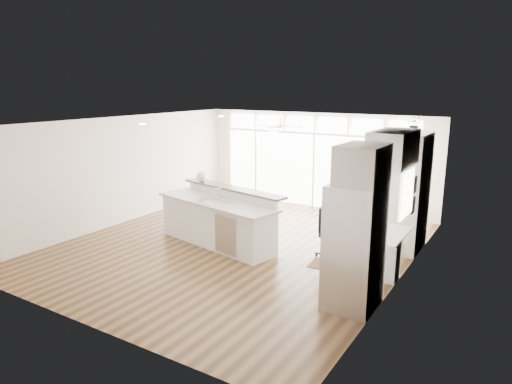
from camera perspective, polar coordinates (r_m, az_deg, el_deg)
The scene contains 24 objects.
floor at distance 10.12m, azimuth -2.29°, elevation -6.78°, with size 7.00×8.00×0.02m, color #412914.
ceiling at distance 9.54m, azimuth -2.44°, elevation 8.70°, with size 7.00×8.00×0.02m, color white.
wall_back at distance 13.19m, azimuth 7.43°, elevation 3.96°, with size 7.00×0.04×2.70m, color #F1E1D1.
wall_front at distance 6.92m, azimuth -21.30°, elevation -5.40°, with size 7.00×0.04×2.70m, color #F1E1D1.
wall_left at distance 12.02m, azimuth -16.34°, elevation 2.63°, with size 0.04×8.00×2.70m, color #F1E1D1.
wall_right at distance 8.36m, azimuth 17.97°, elevation -2.01°, with size 0.04×8.00×2.70m, color #F1E1D1.
glass_wall at distance 13.18m, azimuth 7.28°, elevation 2.63°, with size 5.80×0.06×2.08m, color white.
transom_row at distance 13.01m, azimuth 7.45°, elevation 8.40°, with size 5.90×0.06×0.40m, color white.
desk_window at distance 8.60m, azimuth 18.30°, elevation -0.23°, with size 0.04×0.85×0.85m, color white.
ceiling_fan at distance 12.20m, azimuth 3.06°, elevation 8.65°, with size 1.16×1.16×0.32m, color white.
recessed_lights at distance 9.71m, azimuth -1.77°, elevation 8.67°, with size 3.40×3.00×0.02m, color white.
oven_cabinet at distance 10.16m, azimuth 18.61°, elevation 0.01°, with size 0.64×1.20×2.50m, color white.
desk_nook at distance 9.01m, azimuth 15.71°, elevation -7.23°, with size 0.72×1.30×0.76m, color white.
upper_cabinets at distance 8.53m, azimuth 16.79°, elevation 5.24°, with size 0.64×1.30×0.64m, color white.
refrigerator at distance 7.32m, azimuth 12.19°, elevation -6.67°, with size 0.76×0.90×2.00m, color #BBBBC0.
fridge_cabinet at distance 6.97m, azimuth 13.17°, elevation 3.36°, with size 0.64×0.90×0.60m, color white.
framed_photos at distance 9.22m, azimuth 19.15°, elevation -0.37°, with size 0.06×0.22×0.80m, color black.
kitchen_island at distance 10.06m, azimuth -4.94°, elevation -3.25°, with size 3.06×1.15×1.22m, color white.
rug at distance 9.17m, azimuth 9.27°, elevation -9.04°, with size 0.80×0.57×0.01m, color #362111.
office_chair at distance 9.36m, azimuth 9.44°, elevation -5.12°, with size 0.56×0.51×1.07m, color black.
fishbowl at distance 10.83m, azimuth -6.80°, elevation 1.92°, with size 0.26×0.26×0.26m, color silver.
monitor at distance 8.85m, azimuth 15.44°, elevation -3.73°, with size 0.07×0.44×0.37m, color black.
keyboard at distance 8.95m, azimuth 14.32°, elevation -4.66°, with size 0.11×0.30×0.01m, color silver.
potted_plant at distance 9.95m, azimuth 19.20°, elevation 7.76°, with size 0.30×0.33×0.26m, color #3A632A.
Camera 1 is at (5.34, -7.87, 3.46)m, focal length 32.00 mm.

